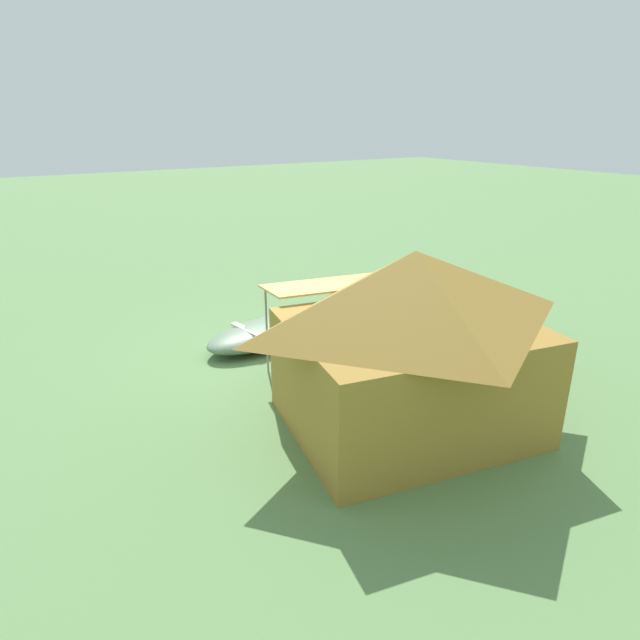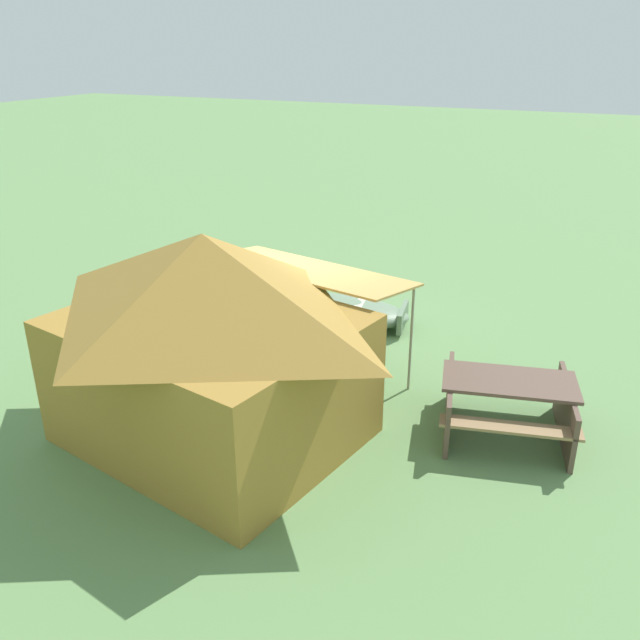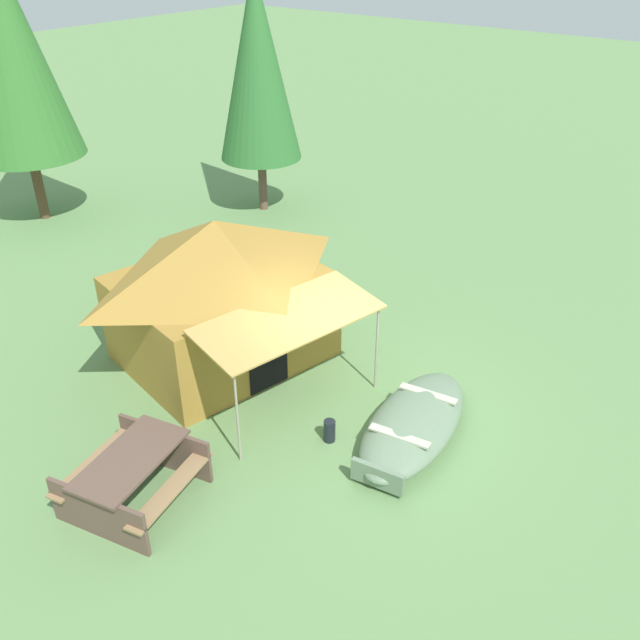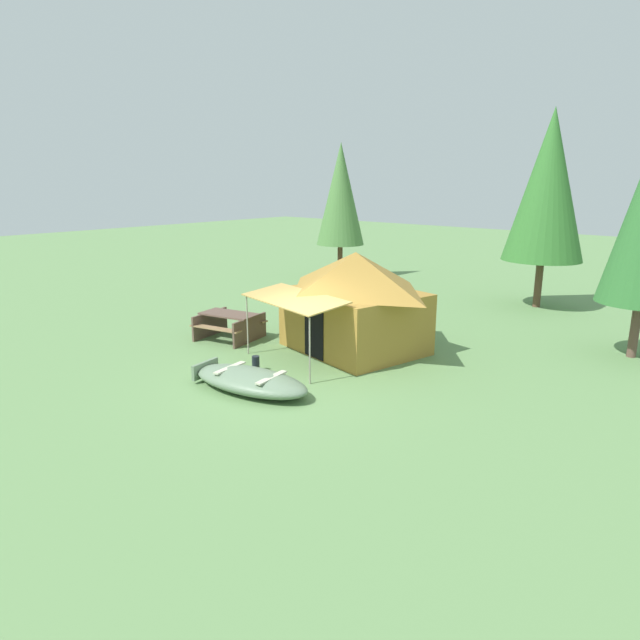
{
  "view_description": "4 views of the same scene",
  "coord_description": "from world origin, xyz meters",
  "px_view_note": "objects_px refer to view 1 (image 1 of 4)",
  "views": [
    {
      "loc": [
        4.49,
        7.8,
        4.21
      ],
      "look_at": [
        -0.24,
        0.5,
        0.96
      ],
      "focal_mm": 30.42,
      "sensor_mm": 36.0,
      "label": 1
    },
    {
      "loc": [
        -4.4,
        8.57,
        4.57
      ],
      "look_at": [
        -0.78,
        0.62,
        0.84
      ],
      "focal_mm": 37.13,
      "sensor_mm": 36.0,
      "label": 2
    },
    {
      "loc": [
        -7.35,
        -4.93,
        6.86
      ],
      "look_at": [
        0.05,
        0.8,
        1.26
      ],
      "focal_mm": 38.34,
      "sensor_mm": 36.0,
      "label": 3
    },
    {
      "loc": [
        8.29,
        -8.45,
        4.39
      ],
      "look_at": [
        0.09,
        0.86,
        1.22
      ],
      "focal_mm": 30.92,
      "sensor_mm": 36.0,
      "label": 4
    }
  ],
  "objects_px": {
    "picnic_table": "(479,321)",
    "cooler_box": "(379,386)",
    "canvas_cabin_tent": "(410,339)",
    "beached_rowboat": "(271,331)",
    "fuel_can": "(333,340)"
  },
  "relations": [
    {
      "from": "beached_rowboat",
      "to": "fuel_can",
      "type": "distance_m",
      "value": 1.27
    },
    {
      "from": "beached_rowboat",
      "to": "fuel_can",
      "type": "height_order",
      "value": "beached_rowboat"
    },
    {
      "from": "picnic_table",
      "to": "cooler_box",
      "type": "bearing_deg",
      "value": 12.71
    },
    {
      "from": "cooler_box",
      "to": "fuel_can",
      "type": "relative_size",
      "value": 1.3
    },
    {
      "from": "picnic_table",
      "to": "cooler_box",
      "type": "relative_size",
      "value": 4.05
    },
    {
      "from": "fuel_can",
      "to": "cooler_box",
      "type": "bearing_deg",
      "value": 76.12
    },
    {
      "from": "canvas_cabin_tent",
      "to": "cooler_box",
      "type": "bearing_deg",
      "value": -103.05
    },
    {
      "from": "beached_rowboat",
      "to": "picnic_table",
      "type": "height_order",
      "value": "picnic_table"
    },
    {
      "from": "picnic_table",
      "to": "beached_rowboat",
      "type": "bearing_deg",
      "value": -33.7
    },
    {
      "from": "cooler_box",
      "to": "fuel_can",
      "type": "height_order",
      "value": "cooler_box"
    },
    {
      "from": "beached_rowboat",
      "to": "canvas_cabin_tent",
      "type": "height_order",
      "value": "canvas_cabin_tent"
    },
    {
      "from": "picnic_table",
      "to": "cooler_box",
      "type": "distance_m",
      "value": 3.15
    },
    {
      "from": "beached_rowboat",
      "to": "picnic_table",
      "type": "relative_size",
      "value": 1.58
    },
    {
      "from": "cooler_box",
      "to": "canvas_cabin_tent",
      "type": "bearing_deg",
      "value": 76.95
    },
    {
      "from": "canvas_cabin_tent",
      "to": "picnic_table",
      "type": "distance_m",
      "value": 3.71
    }
  ]
}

